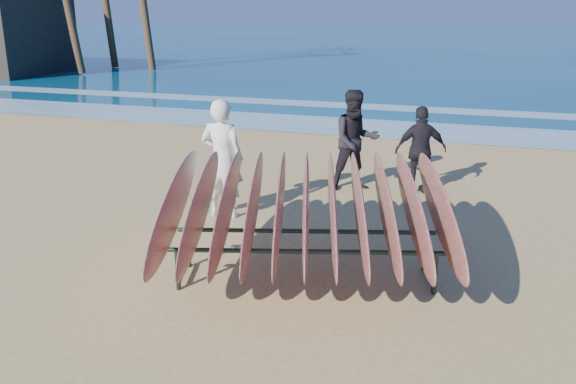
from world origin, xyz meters
name	(u,v)px	position (x,y,z in m)	size (l,w,h in m)	color
ground	(267,288)	(0.00, 0.00, 0.00)	(120.00, 120.00, 0.00)	tan
ocean	(468,40)	(0.00, 55.00, 0.01)	(160.00, 160.00, 0.00)	navy
foam_near	(395,129)	(0.00, 10.00, 0.01)	(160.00, 160.00, 0.00)	white
foam_far	(412,109)	(0.00, 13.50, 0.01)	(160.00, 160.00, 0.00)	white
surfboard_rack	(306,208)	(0.36, 0.37, 0.91)	(3.90, 3.83, 1.48)	#1B2C24
person_white	(222,159)	(-1.53, 2.21, 0.92)	(0.67, 0.44, 1.85)	white
person_dark_a	(356,141)	(0.11, 4.28, 0.89)	(0.87, 0.68, 1.78)	black
person_dark_b	(421,150)	(1.24, 4.43, 0.77)	(0.90, 0.38, 1.54)	black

